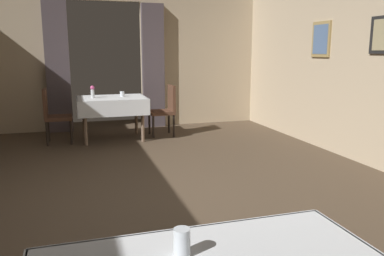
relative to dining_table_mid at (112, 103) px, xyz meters
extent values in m
plane|color=#4C3D2D|center=(0.03, -3.09, -0.65)|extent=(10.08, 10.08, 0.00)
cube|color=#997F4C|center=(3.15, -1.49, 1.08)|extent=(0.03, 0.45, 0.55)
cube|color=slate|center=(3.14, -1.49, 1.08)|extent=(0.01, 0.37, 0.45)
cube|color=tan|center=(1.98, 1.11, 0.85)|extent=(2.50, 0.12, 3.00)
cube|color=#4C4247|center=(-0.89, 0.97, 0.59)|extent=(0.44, 0.14, 2.47)
cube|color=#4C4247|center=(0.95, 0.97, 0.59)|extent=(0.44, 0.14, 2.47)
cylinder|color=#7A604C|center=(-0.48, -0.36, -0.29)|extent=(0.06, 0.06, 0.71)
cylinder|color=#7A604C|center=(0.48, -0.36, -0.29)|extent=(0.06, 0.06, 0.71)
cylinder|color=#7A604C|center=(-0.48, 0.36, -0.29)|extent=(0.06, 0.06, 0.71)
cylinder|color=#7A604C|center=(0.48, 0.36, -0.29)|extent=(0.06, 0.06, 0.71)
cube|color=#7A604C|center=(0.00, 0.00, 0.08)|extent=(1.11, 0.88, 0.03)
cube|color=white|center=(0.00, 0.00, 0.10)|extent=(1.17, 0.94, 0.01)
cube|color=white|center=(0.00, -0.47, -0.04)|extent=(1.17, 0.02, 0.27)
cube|color=white|center=(0.00, 0.47, -0.04)|extent=(1.17, 0.02, 0.27)
cube|color=white|center=(-0.59, 0.00, -0.04)|extent=(0.02, 0.94, 0.27)
cube|color=white|center=(0.59, 0.00, -0.04)|extent=(0.02, 0.94, 0.27)
cylinder|color=black|center=(0.71, -0.13, -0.44)|extent=(0.04, 0.04, 0.42)
cylinder|color=black|center=(0.71, 0.25, -0.44)|extent=(0.04, 0.04, 0.42)
cylinder|color=black|center=(1.09, -0.13, -0.44)|extent=(0.04, 0.04, 0.42)
cylinder|color=black|center=(1.09, 0.25, -0.44)|extent=(0.04, 0.04, 0.42)
cube|color=#513323|center=(0.90, 0.06, -0.21)|extent=(0.44, 0.44, 0.06)
cube|color=#513323|center=(1.10, 0.06, 0.04)|extent=(0.05, 0.42, 0.48)
cylinder|color=black|center=(-0.71, 0.17, -0.44)|extent=(0.04, 0.04, 0.42)
cylinder|color=black|center=(-0.71, -0.21, -0.44)|extent=(0.04, 0.04, 0.42)
cylinder|color=black|center=(-1.09, 0.17, -0.44)|extent=(0.04, 0.04, 0.42)
cylinder|color=black|center=(-1.09, -0.21, -0.44)|extent=(0.04, 0.04, 0.42)
cube|color=#513323|center=(-0.90, -0.02, -0.21)|extent=(0.44, 0.44, 0.06)
cube|color=#513323|center=(-1.10, -0.02, 0.04)|extent=(0.05, 0.42, 0.48)
cylinder|color=silver|center=(-0.26, -5.55, 0.16)|extent=(0.07, 0.07, 0.11)
cylinder|color=silver|center=(-0.32, 0.00, 0.17)|extent=(0.06, 0.06, 0.15)
sphere|color=#D84C8C|center=(-0.32, 0.00, 0.28)|extent=(0.07, 0.07, 0.07)
cylinder|color=silver|center=(0.19, 0.05, 0.15)|extent=(0.08, 0.08, 0.09)
camera|label=1|loc=(-0.64, -6.92, 0.89)|focal=36.51mm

